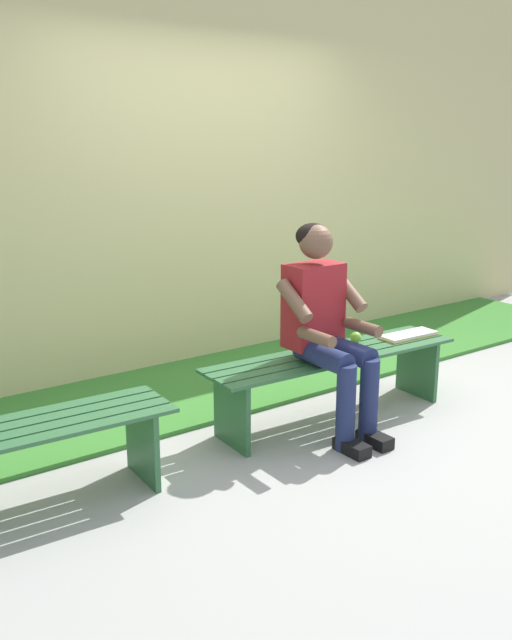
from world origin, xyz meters
The scene contains 8 objects.
ground_plane centered at (1.00, 1.00, -0.02)m, with size 10.00×7.00×0.04m, color #9E9E99.
grass_strip centered at (1.00, -1.21, 0.01)m, with size 9.00×1.73×0.03m, color #387A2D.
brick_wall centered at (0.50, -1.62, 1.59)m, with size 9.50×0.24×3.18m, color #D1C684.
bench_near centered at (0.00, 0.00, 0.33)m, with size 1.74×0.47×0.43m.
bench_far centered at (2.00, 0.00, 0.33)m, with size 1.59×0.46×0.43m.
person_seated centered at (0.16, 0.10, 0.68)m, with size 0.50×0.69×1.24m.
apple centered at (-0.25, -0.07, 0.47)m, with size 0.07×0.07×0.07m, color #72B738.
book_open centered at (-0.64, 0.03, 0.44)m, with size 0.42×0.18×0.02m.
Camera 1 is at (2.77, 3.02, 1.72)m, focal length 38.91 mm.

